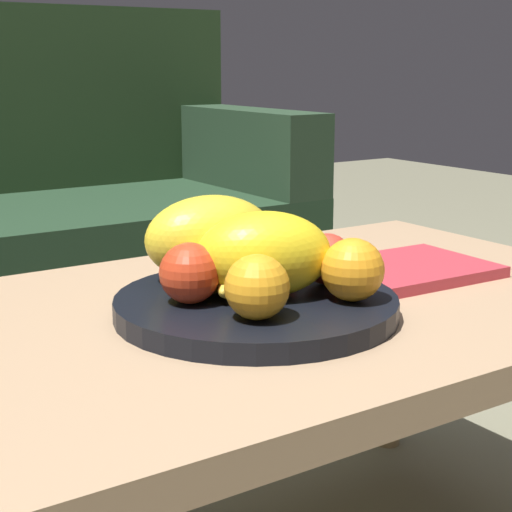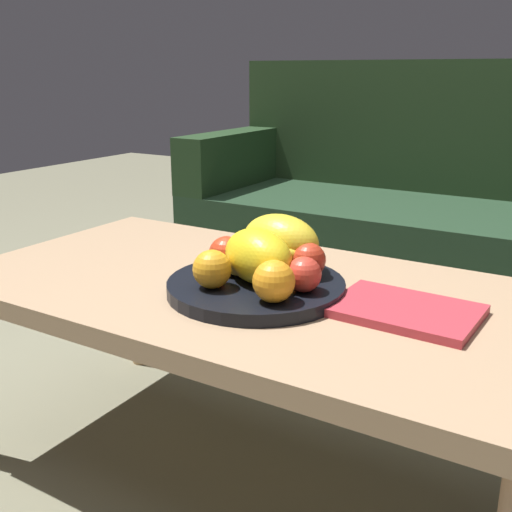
% 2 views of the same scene
% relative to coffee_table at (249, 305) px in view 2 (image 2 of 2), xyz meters
% --- Properties ---
extents(ground_plane, '(8.00, 8.00, 0.00)m').
position_rel_coffee_table_xyz_m(ground_plane, '(0.00, 0.00, -0.40)').
color(ground_plane, '#727058').
extents(coffee_table, '(1.22, 0.65, 0.45)m').
position_rel_coffee_table_xyz_m(coffee_table, '(0.00, 0.00, 0.00)').
color(coffee_table, tan).
rests_on(coffee_table, ground_plane).
extents(couch, '(1.70, 0.70, 0.90)m').
position_rel_coffee_table_xyz_m(couch, '(-0.00, 1.21, -0.10)').
color(couch, '#1D3521').
rests_on(couch, ground_plane).
extents(fruit_bowl, '(0.35, 0.35, 0.03)m').
position_rel_coffee_table_xyz_m(fruit_bowl, '(0.04, -0.04, 0.06)').
color(fruit_bowl, black).
rests_on(fruit_bowl, coffee_table).
extents(melon_large_front, '(0.19, 0.13, 0.11)m').
position_rel_coffee_table_xyz_m(melon_large_front, '(0.04, 0.07, 0.13)').
color(melon_large_front, yellow).
rests_on(melon_large_front, fruit_bowl).
extents(melon_smaller_beside, '(0.19, 0.16, 0.10)m').
position_rel_coffee_table_xyz_m(melon_smaller_beside, '(0.05, -0.04, 0.12)').
color(melon_smaller_beside, yellow).
rests_on(melon_smaller_beside, fruit_bowl).
extents(orange_front, '(0.07, 0.07, 0.07)m').
position_rel_coffee_table_xyz_m(orange_front, '(-0.01, -0.11, 0.11)').
color(orange_front, orange).
rests_on(orange_front, fruit_bowl).
extents(orange_left, '(0.08, 0.08, 0.08)m').
position_rel_coffee_table_xyz_m(orange_left, '(0.12, -0.12, 0.11)').
color(orange_left, orange).
rests_on(orange_left, fruit_bowl).
extents(apple_front, '(0.07, 0.07, 0.07)m').
position_rel_coffee_table_xyz_m(apple_front, '(-0.04, -0.02, 0.11)').
color(apple_front, red).
rests_on(apple_front, fruit_bowl).
extents(apple_left, '(0.07, 0.07, 0.07)m').
position_rel_coffee_table_xyz_m(apple_left, '(0.14, -0.04, 0.10)').
color(apple_left, red).
rests_on(apple_left, fruit_bowl).
extents(apple_right, '(0.07, 0.07, 0.07)m').
position_rel_coffee_table_xyz_m(apple_right, '(0.11, 0.04, 0.10)').
color(apple_right, '#B6331C').
rests_on(apple_right, fruit_bowl).
extents(banana_bunch, '(0.17, 0.15, 0.06)m').
position_rel_coffee_table_xyz_m(banana_bunch, '(0.04, -0.00, 0.10)').
color(banana_bunch, yellow).
rests_on(banana_bunch, fruit_bowl).
extents(magazine, '(0.26, 0.19, 0.02)m').
position_rel_coffee_table_xyz_m(magazine, '(0.32, 0.01, 0.05)').
color(magazine, '#B7323C').
rests_on(magazine, coffee_table).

